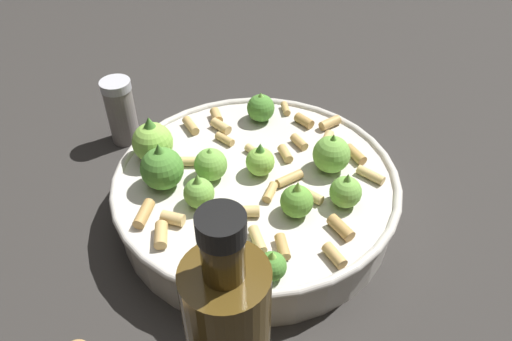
% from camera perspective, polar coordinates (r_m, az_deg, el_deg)
% --- Properties ---
extents(ground_plane, '(2.40, 2.40, 0.00)m').
position_cam_1_polar(ground_plane, '(0.58, 0.00, -4.73)').
color(ground_plane, '#2D2B28').
extents(cooking_pan, '(0.33, 0.33, 0.11)m').
position_cam_1_polar(cooking_pan, '(0.56, -0.27, -2.27)').
color(cooking_pan, beige).
rests_on(cooking_pan, ground).
extents(pepper_shaker, '(0.04, 0.04, 0.09)m').
position_cam_1_polar(pepper_shaker, '(0.69, -15.62, 6.76)').
color(pepper_shaker, gray).
rests_on(pepper_shaker, ground).
extents(olive_oil_bottle, '(0.06, 0.06, 0.22)m').
position_cam_1_polar(olive_oil_bottle, '(0.38, -3.21, -19.32)').
color(olive_oil_bottle, '#4C3814').
rests_on(olive_oil_bottle, ground).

